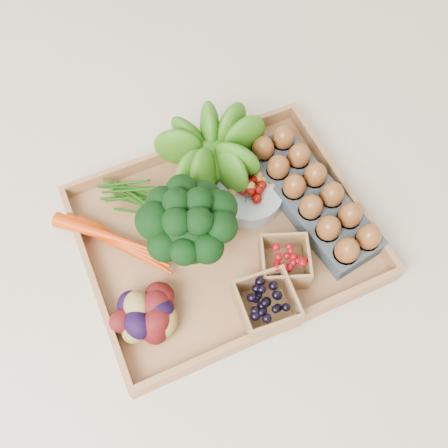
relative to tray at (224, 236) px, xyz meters
name	(u,v)px	position (x,y,z in m)	size (l,w,h in m)	color
ground	(224,238)	(0.00, 0.00, -0.01)	(4.00, 4.00, 0.00)	beige
tray	(224,236)	(0.00, 0.00, 0.00)	(0.55, 0.45, 0.01)	#A57145
carrots	(114,239)	(-0.21, 0.07, 0.03)	(0.21, 0.15, 0.05)	#C23104
lettuce	(213,150)	(0.04, 0.15, 0.08)	(0.15, 0.15, 0.15)	#24570D
broccoli	(191,237)	(-0.07, -0.01, 0.08)	(0.18, 0.18, 0.14)	black
cherry_bowl	(250,195)	(0.08, 0.05, 0.03)	(0.14, 0.14, 0.04)	#8C9EA5
egg_carton	(311,199)	(0.19, -0.01, 0.03)	(0.12, 0.33, 0.04)	#343D43
potatoes	(146,313)	(-0.20, -0.11, 0.05)	(0.15, 0.15, 0.09)	#440A0B
punnet_blackberry	(266,304)	(0.00, -0.18, 0.04)	(0.10, 0.10, 0.07)	black
punnet_raspberry	(284,261)	(0.07, -0.11, 0.04)	(0.09, 0.09, 0.06)	#71050A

